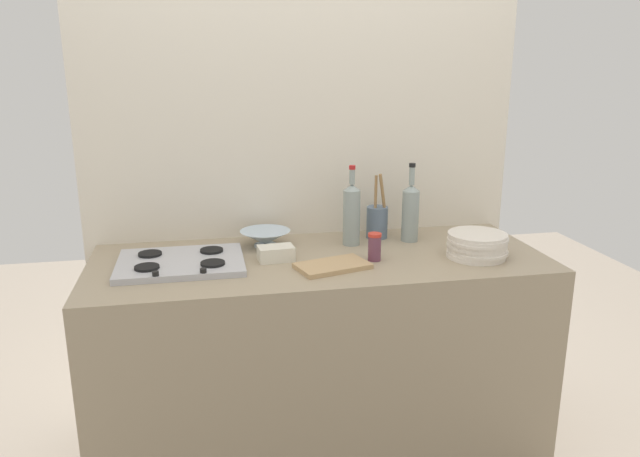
{
  "coord_description": "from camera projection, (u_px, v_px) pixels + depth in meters",
  "views": [
    {
      "loc": [
        -0.45,
        -2.25,
        1.66
      ],
      "look_at": [
        0.0,
        0.0,
        1.02
      ],
      "focal_mm": 34.16,
      "sensor_mm": 36.0,
      "label": 1
    }
  ],
  "objects": [
    {
      "name": "ground_plane",
      "position": [
        320.0,
        453.0,
        2.66
      ],
      "size": [
        6.0,
        6.0,
        0.0
      ],
      "primitive_type": "plane",
      "color": "gray",
      "rests_on": "ground"
    },
    {
      "name": "plate_stack",
      "position": [
        477.0,
        245.0,
        2.41
      ],
      "size": [
        0.24,
        0.24,
        0.1
      ],
      "color": "silver",
      "rests_on": "counter_block"
    },
    {
      "name": "condiment_jar_front",
      "position": [
        375.0,
        247.0,
        2.37
      ],
      "size": [
        0.05,
        0.05,
        0.11
      ],
      "color": "#66384C",
      "rests_on": "counter_block"
    },
    {
      "name": "backsplash_panel",
      "position": [
        303.0,
        173.0,
        2.7
      ],
      "size": [
        1.9,
        0.06,
        2.35
      ],
      "primitive_type": "cube",
      "color": "beige",
      "rests_on": "ground"
    },
    {
      "name": "wine_bottle_leftmost",
      "position": [
        352.0,
        213.0,
        2.55
      ],
      "size": [
        0.07,
        0.07,
        0.34
      ],
      "color": "gray",
      "rests_on": "counter_block"
    },
    {
      "name": "butter_dish",
      "position": [
        276.0,
        254.0,
        2.37
      ],
      "size": [
        0.14,
        0.1,
        0.06
      ],
      "primitive_type": "cube",
      "rotation": [
        0.0,
        0.0,
        0.08
      ],
      "color": "silver",
      "rests_on": "counter_block"
    },
    {
      "name": "mixing_bowl",
      "position": [
        265.0,
        238.0,
        2.55
      ],
      "size": [
        0.21,
        0.21,
        0.07
      ],
      "color": "silver",
      "rests_on": "counter_block"
    },
    {
      "name": "cutting_board",
      "position": [
        333.0,
        266.0,
        2.29
      ],
      "size": [
        0.3,
        0.22,
        0.02
      ],
      "primitive_type": "cube",
      "rotation": [
        0.0,
        0.0,
        0.27
      ],
      "color": "tan",
      "rests_on": "counter_block"
    },
    {
      "name": "wine_bottle_mid_left",
      "position": [
        410.0,
        212.0,
        2.61
      ],
      "size": [
        0.07,
        0.07,
        0.34
      ],
      "color": "gray",
      "rests_on": "counter_block"
    },
    {
      "name": "utensil_crock",
      "position": [
        377.0,
        221.0,
        2.67
      ],
      "size": [
        0.09,
        0.09,
        0.29
      ],
      "color": "slate",
      "rests_on": "counter_block"
    },
    {
      "name": "counter_block",
      "position": [
        320.0,
        360.0,
        2.54
      ],
      "size": [
        1.8,
        0.7,
        0.9
      ],
      "primitive_type": "cube",
      "color": "tan",
      "rests_on": "ground"
    },
    {
      "name": "stovetop_hob",
      "position": [
        181.0,
        262.0,
        2.32
      ],
      "size": [
        0.47,
        0.36,
        0.04
      ],
      "color": "#B2B2B7",
      "rests_on": "counter_block"
    }
  ]
}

